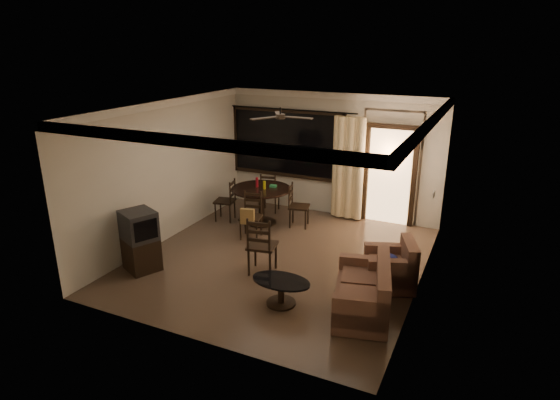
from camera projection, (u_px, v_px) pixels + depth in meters
The scene contains 12 objects.
ground at pixel (280, 259), 8.72m from camera, with size 5.50×5.50×0.00m, color #7F6651.
room_shell at pixel (344, 147), 9.42m from camera, with size 5.50×6.70×5.50m.
dining_table at pixel (261, 196), 10.25m from camera, with size 1.30×1.30×1.03m.
dining_chair_west at pixel (226, 208), 10.54m from camera, with size 0.50×0.50×0.95m.
dining_chair_east at pixel (299, 214), 10.19m from camera, with size 0.50×0.50×0.95m.
dining_chair_south at pixel (251, 224), 9.57m from camera, with size 0.50×0.54×0.95m.
dining_chair_north at pixel (270, 200), 11.09m from camera, with size 0.50×0.50×0.95m.
tv_cabinet at pixel (140, 241), 8.16m from camera, with size 0.73×0.71×1.09m.
sofa at pixel (365, 294), 6.91m from camera, with size 1.09×1.59×0.77m.
armchair at pixel (392, 268), 7.66m from camera, with size 1.00×1.00×0.78m.
coffee_table at pixel (281, 288), 7.14m from camera, with size 0.93×0.56×0.41m.
side_chair at pixel (262, 256), 8.12m from camera, with size 0.55×0.55×1.06m.
Camera 1 is at (3.35, -7.16, 3.85)m, focal length 30.00 mm.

